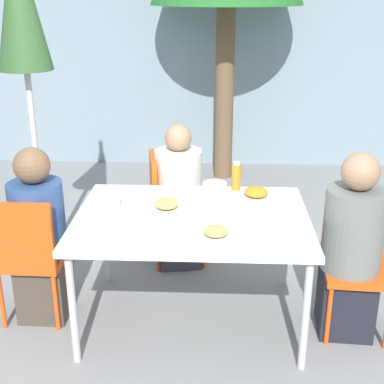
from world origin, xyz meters
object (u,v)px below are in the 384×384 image
object	(u,v)px
person_left	(40,240)
bottle	(236,176)
person_right	(351,252)
chair_left	(28,251)
chair_far	(167,201)
chair_right	(357,252)
person_far	(179,201)
salad_bowl	(214,187)
drinking_cup	(114,200)
closed_umbrella	(21,17)

from	to	relation	value
person_left	bottle	bearing A→B (deg)	20.60
person_left	person_right	xyz separation A→B (m)	(1.89, -0.08, 0.00)
chair_left	person_right	bearing A→B (deg)	0.81
person_right	chair_far	distance (m)	1.45
chair_right	chair_far	xyz separation A→B (m)	(-1.23, 0.78, 0.00)
person_far	salad_bowl	bearing A→B (deg)	26.87
bottle	drinking_cup	bearing A→B (deg)	-154.29
person_left	chair_right	xyz separation A→B (m)	(1.95, -0.00, -0.04)
chair_left	bottle	world-z (taller)	bottle
drinking_cup	chair_right	bearing A→B (deg)	-2.90
chair_left	salad_bowl	world-z (taller)	chair_left
chair_left	chair_far	bearing A→B (deg)	48.86
chair_left	bottle	xyz separation A→B (m)	(1.27, 0.52, 0.32)
person_right	person_far	world-z (taller)	person_right
bottle	drinking_cup	size ratio (longest dim) A/B	1.87
salad_bowl	bottle	bearing A→B (deg)	18.07
chair_right	salad_bowl	distance (m)	0.99
person_right	person_far	size ratio (longest dim) A/B	1.05
drinking_cup	salad_bowl	size ratio (longest dim) A/B	0.65
chair_far	person_far	xyz separation A→B (m)	(0.09, -0.04, 0.02)
person_far	closed_umbrella	size ratio (longest dim) A/B	0.46
chair_far	person_left	bearing A→B (deg)	-52.85
drinking_cup	chair_far	bearing A→B (deg)	69.66
chair_right	bottle	distance (m)	0.91
closed_umbrella	salad_bowl	xyz separation A→B (m)	(1.30, -0.32, -1.06)
salad_bowl	person_right	bearing A→B (deg)	-30.05
drinking_cup	chair_left	bearing A→B (deg)	-163.29
salad_bowl	drinking_cup	bearing A→B (deg)	-152.62
person_right	salad_bowl	distance (m)	0.97
person_far	drinking_cup	xyz separation A→B (m)	(-0.35, -0.67, 0.27)
person_far	person_left	bearing A→B (deg)	-57.45
person_far	chair_right	bearing A→B (deg)	46.53
salad_bowl	closed_umbrella	bearing A→B (deg)	166.15
chair_left	chair_far	size ratio (longest dim) A/B	1.00
salad_bowl	chair_right	bearing A→B (deg)	-24.40
chair_left	closed_umbrella	distance (m)	1.55
person_far	bottle	size ratio (longest dim) A/B	5.59
drinking_cup	person_right	bearing A→B (deg)	-6.07
person_left	bottle	size ratio (longest dim) A/B	5.76
closed_umbrella	drinking_cup	distance (m)	1.40
chair_far	salad_bowl	xyz separation A→B (m)	(0.35, -0.39, 0.26)
closed_umbrella	drinking_cup	size ratio (longest dim) A/B	22.83
drinking_cup	salad_bowl	bearing A→B (deg)	27.38
person_right	drinking_cup	size ratio (longest dim) A/B	10.94
chair_far	person_far	world-z (taller)	person_far
chair_far	bottle	distance (m)	0.69
chair_far	bottle	world-z (taller)	bottle
chair_left	person_far	xyz separation A→B (m)	(0.86, 0.83, 0.02)
person_left	person_right	distance (m)	1.89
chair_left	person_far	distance (m)	1.19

